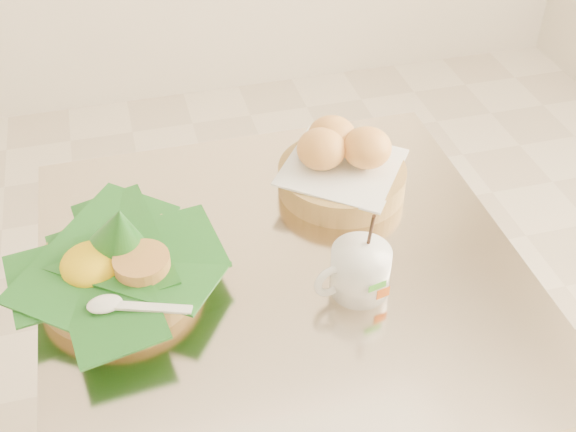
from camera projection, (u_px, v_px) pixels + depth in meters
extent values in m
cylinder|color=gray|center=(284.00, 417.00, 1.30)|extent=(0.07, 0.07, 0.69)
cube|color=beige|center=(284.00, 275.00, 1.07)|extent=(0.70, 0.70, 0.03)
cylinder|color=tan|center=(119.00, 273.00, 1.02)|extent=(0.24, 0.24, 0.04)
cone|color=#195719|center=(119.00, 231.00, 0.99)|extent=(0.13, 0.14, 0.12)
ellipsoid|color=yellow|center=(92.00, 265.00, 1.00)|extent=(0.09, 0.09, 0.05)
cylinder|color=#CC9347|center=(142.00, 263.00, 0.99)|extent=(0.08, 0.08, 0.02)
cylinder|color=tan|center=(342.00, 178.00, 1.19)|extent=(0.21, 0.21, 0.04)
cube|color=white|center=(342.00, 167.00, 1.18)|extent=(0.25, 0.25, 0.01)
ellipsoid|color=orange|center=(321.00, 149.00, 1.16)|extent=(0.08, 0.08, 0.06)
ellipsoid|color=orange|center=(367.00, 148.00, 1.16)|extent=(0.08, 0.08, 0.06)
ellipsoid|color=orange|center=(332.00, 136.00, 1.18)|extent=(0.08, 0.08, 0.06)
cylinder|color=white|center=(360.00, 271.00, 1.00)|extent=(0.08, 0.08, 0.07)
torus|color=white|center=(331.00, 281.00, 0.99)|extent=(0.05, 0.02, 0.05)
cylinder|color=#503017|center=(362.00, 254.00, 0.98)|extent=(0.08, 0.08, 0.01)
cylinder|color=black|center=(370.00, 236.00, 0.98)|extent=(0.02, 0.04, 0.11)
cube|color=green|center=(377.00, 287.00, 0.97)|extent=(0.03, 0.01, 0.01)
cube|color=orange|center=(383.00, 293.00, 0.99)|extent=(0.02, 0.01, 0.02)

